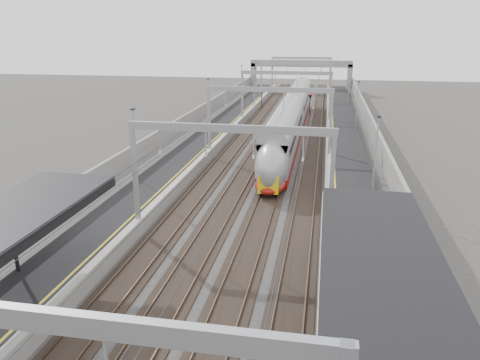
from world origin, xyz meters
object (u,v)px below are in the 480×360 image
at_px(signal_green, 262,95).
at_px(bench, 371,360).
at_px(train, 291,122).
at_px(overbridge, 301,68).

bearing_deg(signal_green, bench, -78.78).
relative_size(train, signal_green, 14.21).
bearing_deg(overbridge, signal_green, -101.77).
bearing_deg(signal_green, train, -73.35).
bearing_deg(bench, train, 98.32).
height_order(overbridge, bench, overbridge).
height_order(train, signal_green, train).
bearing_deg(overbridge, bench, -85.07).
xyz_separation_m(overbridge, bench, (7.81, -90.51, -3.78)).
distance_m(overbridge, signal_green, 25.65).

